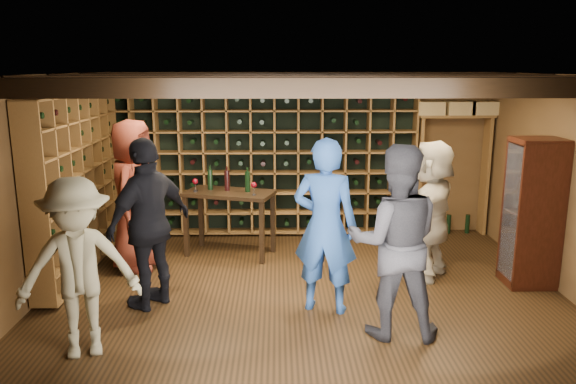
{
  "coord_description": "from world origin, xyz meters",
  "views": [
    {
      "loc": [
        -0.3,
        -6.17,
        2.59
      ],
      "look_at": [
        -0.18,
        0.2,
        1.16
      ],
      "focal_mm": 35.0,
      "sensor_mm": 36.0,
      "label": 1
    }
  ],
  "objects_px": {
    "guest_red_floral": "(134,195)",
    "man_blue_shirt": "(325,226)",
    "man_grey_suit": "(395,242)",
    "guest_khaki": "(78,268)",
    "display_cabinet": "(532,216)",
    "tasting_table": "(229,199)",
    "guest_woman_black": "(150,224)",
    "guest_beige": "(431,210)"
  },
  "relations": [
    {
      "from": "guest_red_floral",
      "to": "man_blue_shirt",
      "type": "bearing_deg",
      "value": -112.89
    },
    {
      "from": "man_blue_shirt",
      "to": "man_grey_suit",
      "type": "height_order",
      "value": "man_grey_suit"
    },
    {
      "from": "guest_khaki",
      "to": "man_grey_suit",
      "type": "bearing_deg",
      "value": -9.93
    },
    {
      "from": "display_cabinet",
      "to": "tasting_table",
      "type": "distance_m",
      "value": 3.87
    },
    {
      "from": "man_blue_shirt",
      "to": "guest_woman_black",
      "type": "distance_m",
      "value": 1.89
    },
    {
      "from": "guest_khaki",
      "to": "man_blue_shirt",
      "type": "bearing_deg",
      "value": 5.4
    },
    {
      "from": "display_cabinet",
      "to": "guest_woman_black",
      "type": "height_order",
      "value": "guest_woman_black"
    },
    {
      "from": "display_cabinet",
      "to": "guest_red_floral",
      "type": "bearing_deg",
      "value": 172.41
    },
    {
      "from": "man_grey_suit",
      "to": "guest_khaki",
      "type": "xyz_separation_m",
      "value": [
        -2.9,
        -0.34,
        -0.12
      ]
    },
    {
      "from": "guest_beige",
      "to": "tasting_table",
      "type": "distance_m",
      "value": 2.71
    },
    {
      "from": "man_blue_shirt",
      "to": "man_grey_suit",
      "type": "distance_m",
      "value": 0.85
    },
    {
      "from": "guest_beige",
      "to": "guest_red_floral",
      "type": "bearing_deg",
      "value": -61.48
    },
    {
      "from": "guest_red_floral",
      "to": "tasting_table",
      "type": "bearing_deg",
      "value": -59.48
    },
    {
      "from": "guest_red_floral",
      "to": "guest_khaki",
      "type": "height_order",
      "value": "guest_red_floral"
    },
    {
      "from": "display_cabinet",
      "to": "tasting_table",
      "type": "height_order",
      "value": "display_cabinet"
    },
    {
      "from": "display_cabinet",
      "to": "guest_woman_black",
      "type": "xyz_separation_m",
      "value": [
        -4.4,
        -0.54,
        0.08
      ]
    },
    {
      "from": "man_blue_shirt",
      "to": "guest_beige",
      "type": "xyz_separation_m",
      "value": [
        1.39,
        0.94,
        -0.08
      ]
    },
    {
      "from": "display_cabinet",
      "to": "man_blue_shirt",
      "type": "relative_size",
      "value": 0.93
    },
    {
      "from": "man_blue_shirt",
      "to": "tasting_table",
      "type": "relative_size",
      "value": 1.42
    },
    {
      "from": "display_cabinet",
      "to": "tasting_table",
      "type": "relative_size",
      "value": 1.32
    },
    {
      "from": "guest_red_floral",
      "to": "guest_woman_black",
      "type": "relative_size",
      "value": 1.04
    },
    {
      "from": "guest_woman_black",
      "to": "display_cabinet",
      "type": "bearing_deg",
      "value": 133.25
    },
    {
      "from": "man_blue_shirt",
      "to": "man_grey_suit",
      "type": "xyz_separation_m",
      "value": [
        0.62,
        -0.58,
        0.01
      ]
    },
    {
      "from": "man_grey_suit",
      "to": "guest_woman_black",
      "type": "height_order",
      "value": "man_grey_suit"
    },
    {
      "from": "display_cabinet",
      "to": "man_blue_shirt",
      "type": "distance_m",
      "value": 2.61
    },
    {
      "from": "man_grey_suit",
      "to": "guest_khaki",
      "type": "relative_size",
      "value": 1.14
    },
    {
      "from": "guest_woman_black",
      "to": "guest_khaki",
      "type": "relative_size",
      "value": 1.13
    },
    {
      "from": "tasting_table",
      "to": "guest_beige",
      "type": "bearing_deg",
      "value": -2.8
    },
    {
      "from": "guest_woman_black",
      "to": "guest_beige",
      "type": "xyz_separation_m",
      "value": [
        3.27,
        0.8,
        -0.07
      ]
    },
    {
      "from": "man_blue_shirt",
      "to": "guest_red_floral",
      "type": "distance_m",
      "value": 2.69
    },
    {
      "from": "guest_khaki",
      "to": "tasting_table",
      "type": "xyz_separation_m",
      "value": [
        1.11,
        2.77,
        -0.03
      ]
    },
    {
      "from": "guest_beige",
      "to": "tasting_table",
      "type": "xyz_separation_m",
      "value": [
        -2.56,
        0.9,
        -0.07
      ]
    },
    {
      "from": "guest_khaki",
      "to": "tasting_table",
      "type": "distance_m",
      "value": 2.99
    },
    {
      "from": "man_blue_shirt",
      "to": "tasting_table",
      "type": "height_order",
      "value": "man_blue_shirt"
    },
    {
      "from": "guest_khaki",
      "to": "guest_red_floral",
      "type": "bearing_deg",
      "value": 74.84
    },
    {
      "from": "man_grey_suit",
      "to": "guest_red_floral",
      "type": "relative_size",
      "value": 0.97
    },
    {
      "from": "guest_woman_black",
      "to": "tasting_table",
      "type": "bearing_deg",
      "value": -166.38
    },
    {
      "from": "tasting_table",
      "to": "guest_red_floral",
      "type": "bearing_deg",
      "value": -139.51
    },
    {
      "from": "display_cabinet",
      "to": "guest_khaki",
      "type": "height_order",
      "value": "display_cabinet"
    },
    {
      "from": "man_blue_shirt",
      "to": "guest_khaki",
      "type": "bearing_deg",
      "value": 38.28
    },
    {
      "from": "guest_beige",
      "to": "guest_khaki",
      "type": "bearing_deg",
      "value": -28.55
    },
    {
      "from": "display_cabinet",
      "to": "guest_beige",
      "type": "relative_size",
      "value": 1.01
    }
  ]
}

